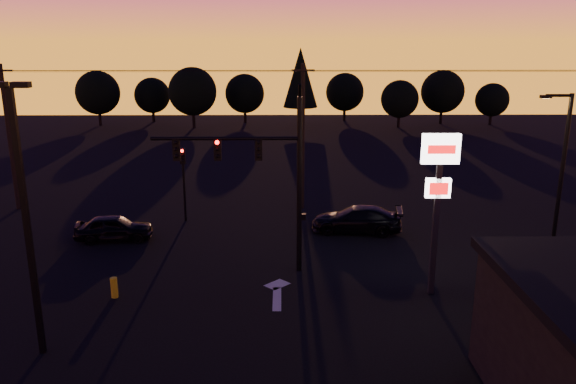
# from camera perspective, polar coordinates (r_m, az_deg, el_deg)

# --- Properties ---
(ground) EXTENTS (120.00, 120.00, 0.00)m
(ground) POSITION_cam_1_polar(r_m,az_deg,el_deg) (22.74, -2.43, -11.91)
(ground) COLOR black
(ground) RESTS_ON ground
(lane_arrow) EXTENTS (1.20, 3.10, 0.01)m
(lane_arrow) POSITION_cam_1_polar(r_m,az_deg,el_deg) (24.22, -1.11, -10.10)
(lane_arrow) COLOR beige
(lane_arrow) RESTS_ON ground
(traffic_signal_mast) EXTENTS (6.79, 0.52, 8.58)m
(traffic_signal_mast) POSITION_cam_1_polar(r_m,az_deg,el_deg) (24.83, -2.51, 2.58)
(traffic_signal_mast) COLOR black
(traffic_signal_mast) RESTS_ON ground
(secondary_signal) EXTENTS (0.30, 0.31, 4.35)m
(secondary_signal) POSITION_cam_1_polar(r_m,az_deg,el_deg) (33.09, -10.58, 1.85)
(secondary_signal) COLOR black
(secondary_signal) RESTS_ON ground
(parking_lot_light) EXTENTS (1.25, 0.30, 9.14)m
(parking_lot_light) POSITION_cam_1_polar(r_m,az_deg,el_deg) (19.76, -25.20, -1.20)
(parking_lot_light) COLOR black
(parking_lot_light) RESTS_ON ground
(pylon_sign) EXTENTS (1.50, 0.28, 6.80)m
(pylon_sign) POSITION_cam_1_polar(r_m,az_deg,el_deg) (23.26, 15.05, 1.14)
(pylon_sign) COLOR black
(pylon_sign) RESTS_ON ground
(streetlight) EXTENTS (1.55, 0.35, 8.00)m
(streetlight) POSITION_cam_1_polar(r_m,az_deg,el_deg) (29.52, 25.94, 2.05)
(streetlight) COLOR black
(streetlight) RESTS_ON ground
(utility_pole_0) EXTENTS (1.40, 0.26, 9.00)m
(utility_pole_0) POSITION_cam_1_polar(r_m,az_deg,el_deg) (38.53, -26.45, 5.01)
(utility_pole_0) COLOR black
(utility_pole_0) RESTS_ON ground
(utility_pole_1) EXTENTS (1.40, 0.26, 9.00)m
(utility_pole_1) POSITION_cam_1_polar(r_m,az_deg,el_deg) (34.74, 1.49, 5.65)
(utility_pole_1) COLOR black
(utility_pole_1) RESTS_ON ground
(power_wires) EXTENTS (36.00, 1.22, 0.07)m
(power_wires) POSITION_cam_1_polar(r_m,az_deg,el_deg) (34.30, 1.54, 12.21)
(power_wires) COLOR black
(power_wires) RESTS_ON ground
(bollard) EXTENTS (0.29, 0.29, 0.87)m
(bollard) POSITION_cam_1_polar(r_m,az_deg,el_deg) (24.66, -17.24, -9.26)
(bollard) COLOR yellow
(bollard) RESTS_ON ground
(tree_0) EXTENTS (5.36, 5.36, 6.74)m
(tree_0) POSITION_cam_1_polar(r_m,az_deg,el_deg) (74.08, -18.76, 9.54)
(tree_0) COLOR black
(tree_0) RESTS_ON ground
(tree_1) EXTENTS (4.54, 4.54, 5.71)m
(tree_1) POSITION_cam_1_polar(r_m,az_deg,el_deg) (75.43, -13.63, 9.52)
(tree_1) COLOR black
(tree_1) RESTS_ON ground
(tree_2) EXTENTS (5.77, 5.78, 7.26)m
(tree_2) POSITION_cam_1_polar(r_m,az_deg,el_deg) (69.33, -9.68, 10.04)
(tree_2) COLOR black
(tree_2) RESTS_ON ground
(tree_3) EXTENTS (4.95, 4.95, 6.22)m
(tree_3) POSITION_cam_1_polar(r_m,az_deg,el_deg) (72.68, -4.42, 9.94)
(tree_3) COLOR black
(tree_3) RESTS_ON ground
(tree_4) EXTENTS (4.18, 4.18, 9.50)m
(tree_4) POSITION_cam_1_polar(r_m,az_deg,el_deg) (69.41, 1.27, 11.54)
(tree_4) COLOR black
(tree_4) RESTS_ON ground
(tree_5) EXTENTS (4.95, 4.95, 6.22)m
(tree_5) POSITION_cam_1_polar(r_m,az_deg,el_deg) (74.98, 5.80, 10.07)
(tree_5) COLOR black
(tree_5) RESTS_ON ground
(tree_6) EXTENTS (4.54, 4.54, 5.71)m
(tree_6) POSITION_cam_1_polar(r_m,az_deg,el_deg) (70.05, 11.28, 9.24)
(tree_6) COLOR black
(tree_6) RESTS_ON ground
(tree_7) EXTENTS (5.36, 5.36, 6.74)m
(tree_7) POSITION_cam_1_polar(r_m,az_deg,el_deg) (74.33, 15.43, 9.81)
(tree_7) COLOR black
(tree_7) RESTS_ON ground
(tree_8) EXTENTS (4.12, 4.12, 5.19)m
(tree_8) POSITION_cam_1_polar(r_m,az_deg,el_deg) (75.33, 20.03, 8.79)
(tree_8) COLOR black
(tree_8) RESTS_ON ground
(car_left) EXTENTS (4.16, 1.98, 1.37)m
(car_left) POSITION_cam_1_polar(r_m,az_deg,el_deg) (31.34, -17.25, -3.48)
(car_left) COLOR black
(car_left) RESTS_ON ground
(car_right) EXTENTS (5.20, 2.67, 1.44)m
(car_right) POSITION_cam_1_polar(r_m,az_deg,el_deg) (31.42, 6.99, -2.77)
(car_right) COLOR black
(car_right) RESTS_ON ground
(suv_parked) EXTENTS (2.89, 4.92, 1.28)m
(suv_parked) POSITION_cam_1_polar(r_m,az_deg,el_deg) (23.91, 26.31, -10.45)
(suv_parked) COLOR black
(suv_parked) RESTS_ON ground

